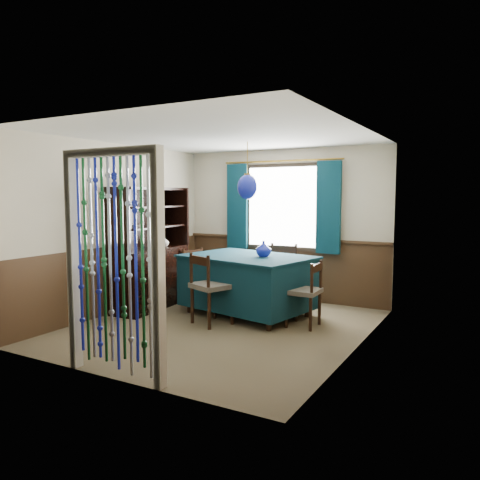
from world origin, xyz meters
The scene contains 22 objects.
floor centered at (0.00, 0.00, 0.00)m, with size 4.00×4.00×0.00m, color brown.
ceiling centered at (0.00, 0.00, 2.50)m, with size 4.00×4.00×0.00m, color silver.
wall_back centered at (0.00, 2.00, 1.25)m, with size 3.60×3.60×0.00m, color beige.
wall_front centered at (0.00, -2.00, 1.25)m, with size 3.60×3.60×0.00m, color beige.
wall_left centered at (-1.80, 0.00, 1.25)m, with size 4.00×4.00×0.00m, color beige.
wall_right centered at (1.80, 0.00, 1.25)m, with size 4.00×4.00×0.00m, color beige.
wainscot_back centered at (0.00, 1.99, 0.50)m, with size 3.60×3.60×0.00m, color #3F2918.
wainscot_front centered at (0.00, -1.99, 0.50)m, with size 3.60×3.60×0.00m, color #3F2918.
wainscot_left centered at (-1.79, 0.00, 0.50)m, with size 4.00×4.00×0.00m, color #3F2918.
wainscot_right centered at (1.79, 0.00, 0.50)m, with size 4.00×4.00×0.00m, color #3F2918.
window centered at (0.00, 1.95, 1.55)m, with size 1.32×0.12×1.42m, color black.
doorway centered at (0.00, -1.94, 1.05)m, with size 1.16×0.12×2.18m, color silver, non-canonical shape.
dining_table centered at (-0.01, 0.75, 0.49)m, with size 2.00×1.56×0.87m.
chair_near centered at (-0.20, 0.05, 0.52)m, with size 0.62×0.61×0.97m.
chair_far centered at (0.18, 1.49, 0.52)m, with size 0.52×0.50×0.98m.
chair_left centered at (-1.06, 1.02, 0.47)m, with size 0.55×0.56×0.88m.
chair_right centered at (0.96, 0.57, 0.47)m, with size 0.42×0.44×0.88m.
sideboard centered at (-1.53, 0.41, 0.64)m, with size 0.59×1.46×1.86m.
pendant_lamp centered at (-0.01, 0.75, 1.86)m, with size 0.29×0.29×0.82m.
vase_table centered at (0.24, 0.78, 0.97)m, with size 0.20×0.20×0.21m, color navy.
bowl_shelf centered at (-1.47, 0.05, 1.30)m, with size 0.19×0.19×0.05m, color beige.
vase_sideboard centered at (-1.47, 0.68, 1.02)m, with size 0.17×0.17×0.18m, color beige.
Camera 1 is at (3.17, -5.17, 1.75)m, focal length 35.00 mm.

